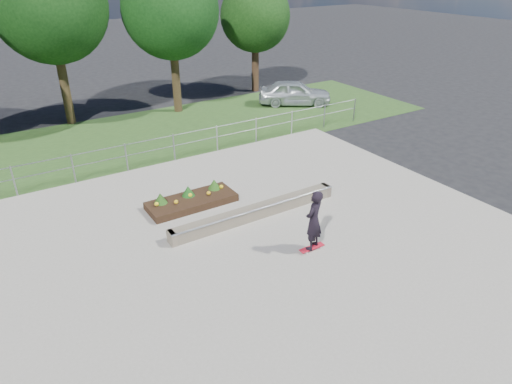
{
  "coord_description": "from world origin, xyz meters",
  "views": [
    {
      "loc": [
        -6.51,
        -9.11,
        7.5
      ],
      "look_at": [
        0.2,
        1.5,
        1.1
      ],
      "focal_mm": 32.0,
      "sensor_mm": 36.0,
      "label": 1
    }
  ],
  "objects_px": {
    "grind_ledge": "(256,212)",
    "skateboarder": "(314,221)",
    "planter_bed": "(191,200)",
    "parked_car": "(295,93)"
  },
  "relations": [
    {
      "from": "grind_ledge",
      "to": "planter_bed",
      "type": "bearing_deg",
      "value": 126.03
    },
    {
      "from": "planter_bed",
      "to": "skateboarder",
      "type": "relative_size",
      "value": 1.6
    },
    {
      "from": "parked_car",
      "to": "planter_bed",
      "type": "bearing_deg",
      "value": 160.76
    },
    {
      "from": "grind_ledge",
      "to": "planter_bed",
      "type": "distance_m",
      "value": 2.38
    },
    {
      "from": "grind_ledge",
      "to": "parked_car",
      "type": "bearing_deg",
      "value": 48.07
    },
    {
      "from": "planter_bed",
      "to": "skateboarder",
      "type": "height_order",
      "value": "skateboarder"
    },
    {
      "from": "grind_ledge",
      "to": "skateboarder",
      "type": "distance_m",
      "value": 2.57
    },
    {
      "from": "grind_ledge",
      "to": "skateboarder",
      "type": "relative_size",
      "value": 3.2
    },
    {
      "from": "parked_car",
      "to": "skateboarder",
      "type": "bearing_deg",
      "value": 178.28
    },
    {
      "from": "skateboarder",
      "to": "parked_car",
      "type": "xyz_separation_m",
      "value": [
        8.54,
        12.34,
        -0.33
      ]
    }
  ]
}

